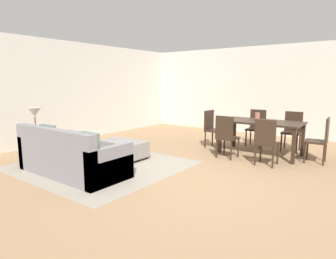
# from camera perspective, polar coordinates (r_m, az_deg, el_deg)

# --- Properties ---
(ground_plane) EXTENTS (10.80, 10.80, 0.00)m
(ground_plane) POSITION_cam_1_polar(r_m,az_deg,el_deg) (4.99, 4.57, -9.71)
(ground_plane) COLOR #9E7A56
(wall_back) EXTENTS (9.00, 0.12, 2.70)m
(wall_back) POSITION_cam_1_polar(r_m,az_deg,el_deg) (9.34, 21.37, 7.04)
(wall_back) COLOR silver
(wall_back) RESTS_ON ground_plane
(wall_left) EXTENTS (0.12, 11.00, 2.70)m
(wall_left) POSITION_cam_1_polar(r_m,az_deg,el_deg) (8.32, -20.70, 6.87)
(wall_left) COLOR silver
(wall_left) RESTS_ON ground_plane
(area_rug) EXTENTS (3.00, 2.80, 0.01)m
(area_rug) POSITION_cam_1_polar(r_m,az_deg,el_deg) (5.93, -12.93, -6.76)
(area_rug) COLOR gray
(area_rug) RESTS_ON ground_plane
(couch) EXTENTS (2.08, 0.92, 0.86)m
(couch) POSITION_cam_1_polar(r_m,az_deg,el_deg) (5.45, -18.51, -5.24)
(couch) COLOR gray
(couch) RESTS_ON ground_plane
(ottoman_table) EXTENTS (0.96, 0.58, 0.38)m
(ottoman_table) POSITION_cam_1_polar(r_m,az_deg,el_deg) (6.29, -8.64, -3.65)
(ottoman_table) COLOR gray
(ottoman_table) RESTS_ON ground_plane
(side_table) EXTENTS (0.40, 0.40, 0.58)m
(side_table) POSITION_cam_1_polar(r_m,az_deg,el_deg) (6.60, -24.35, -1.70)
(side_table) COLOR brown
(side_table) RESTS_ON ground_plane
(table_lamp) EXTENTS (0.26, 0.26, 0.53)m
(table_lamp) POSITION_cam_1_polar(r_m,az_deg,el_deg) (6.53, -24.67, 2.89)
(table_lamp) COLOR brown
(table_lamp) RESTS_ON side_table
(dining_table) EXTENTS (1.73, 0.92, 0.76)m
(dining_table) POSITION_cam_1_polar(r_m,az_deg,el_deg) (6.82, 17.76, 0.86)
(dining_table) COLOR #332319
(dining_table) RESTS_ON ground_plane
(dining_chair_near_left) EXTENTS (0.42, 0.42, 0.92)m
(dining_chair_near_left) POSITION_cam_1_polar(r_m,az_deg,el_deg) (6.29, 11.31, -0.95)
(dining_chair_near_left) COLOR #332319
(dining_chair_near_left) RESTS_ON ground_plane
(dining_chair_near_right) EXTENTS (0.41, 0.41, 0.92)m
(dining_chair_near_right) POSITION_cam_1_polar(r_m,az_deg,el_deg) (5.92, 18.66, -1.91)
(dining_chair_near_right) COLOR #332319
(dining_chair_near_right) RESTS_ON ground_plane
(dining_chair_far_left) EXTENTS (0.41, 0.41, 0.92)m
(dining_chair_far_left) POSITION_cam_1_polar(r_m,az_deg,el_deg) (7.74, 16.94, 0.74)
(dining_chair_far_left) COLOR #332319
(dining_chair_far_left) RESTS_ON ground_plane
(dining_chair_far_right) EXTENTS (0.41, 0.41, 0.92)m
(dining_chair_far_right) POSITION_cam_1_polar(r_m,az_deg,el_deg) (7.53, 23.16, 0.15)
(dining_chair_far_right) COLOR #332319
(dining_chair_far_right) RESTS_ON ground_plane
(dining_chair_head_east) EXTENTS (0.42, 0.42, 0.92)m
(dining_chair_head_east) POSITION_cam_1_polar(r_m,az_deg,el_deg) (6.57, 27.79, -1.43)
(dining_chair_head_east) COLOR #332319
(dining_chair_head_east) RESTS_ON ground_plane
(dining_chair_head_west) EXTENTS (0.42, 0.42, 0.92)m
(dining_chair_head_west) POSITION_cam_1_polar(r_m,az_deg,el_deg) (7.32, 8.63, 0.56)
(dining_chair_head_west) COLOR #332319
(dining_chair_head_west) RESTS_ON ground_plane
(vase_centerpiece) EXTENTS (0.11, 0.11, 0.18)m
(vase_centerpiece) POSITION_cam_1_polar(r_m,az_deg,el_deg) (6.79, 17.09, 2.40)
(vase_centerpiece) COLOR #B26659
(vase_centerpiece) RESTS_ON dining_table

